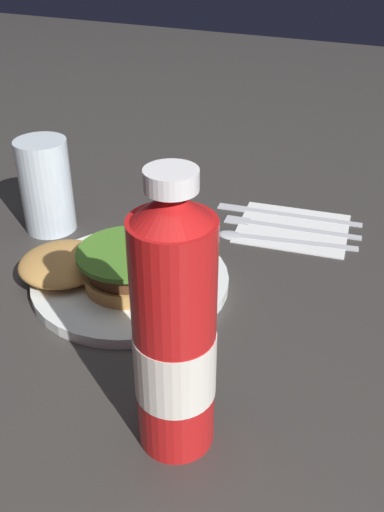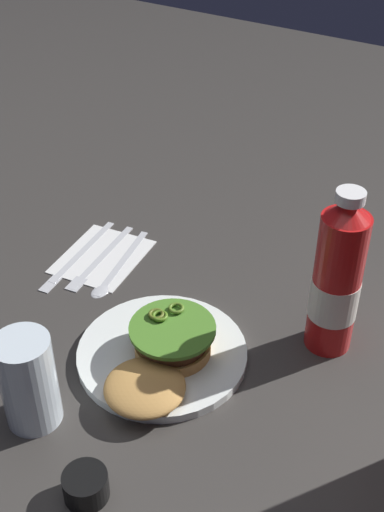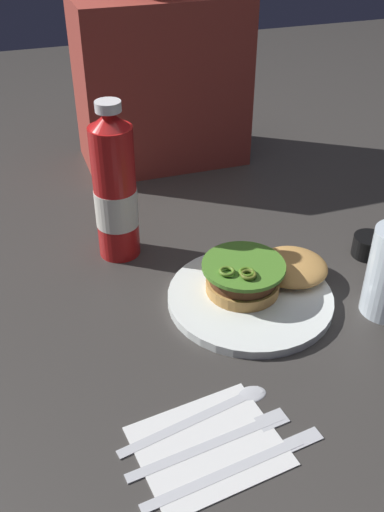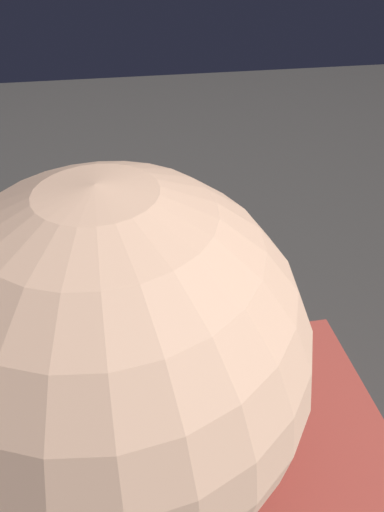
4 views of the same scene
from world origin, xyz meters
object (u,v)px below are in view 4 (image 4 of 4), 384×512
object	(u,v)px
dinner_plate	(137,295)
ketchup_bottle	(242,312)
water_glass	(41,255)
napkin	(191,228)
burger_sandwich	(123,293)
condiment_cup	(7,324)
butter_knife	(176,221)
fork_utensil	(183,229)
spoon_utensil	(184,239)

from	to	relation	value
dinner_plate	ketchup_bottle	size ratio (longest dim) A/B	0.94
water_glass	napkin	size ratio (longest dim) A/B	0.85
burger_sandwich	napkin	world-z (taller)	burger_sandwich
napkin	condiment_cup	bearing A→B (deg)	35.67
burger_sandwich	butter_knife	distance (m)	0.31
water_glass	fork_utensil	size ratio (longest dim) A/B	0.67
condiment_cup	burger_sandwich	bearing A→B (deg)	-171.33
condiment_cup	spoon_utensil	world-z (taller)	condiment_cup
napkin	water_glass	bearing A→B (deg)	23.60
burger_sandwich	spoon_utensil	distance (m)	0.24
dinner_plate	spoon_utensil	distance (m)	0.21
dinner_plate	napkin	size ratio (longest dim) A/B	1.55
spoon_utensil	butter_knife	bearing A→B (deg)	-84.89
water_glass	condiment_cup	world-z (taller)	water_glass
burger_sandwich	water_glass	world-z (taller)	water_glass
ketchup_bottle	burger_sandwich	bearing A→B (deg)	-43.76
burger_sandwich	ketchup_bottle	bearing A→B (deg)	136.24
napkin	dinner_plate	bearing A→B (deg)	56.53
condiment_cup	napkin	distance (m)	0.46
dinner_plate	spoon_utensil	size ratio (longest dim) A/B	1.25
dinner_plate	water_glass	distance (m)	0.20
condiment_cup	napkin	bearing A→B (deg)	-144.33
condiment_cup	spoon_utensil	bearing A→B (deg)	-147.30
condiment_cup	water_glass	bearing A→B (deg)	-113.05
condiment_cup	butter_knife	bearing A→B (deg)	-138.48
napkin	butter_knife	world-z (taller)	butter_knife
fork_utensil	spoon_utensil	distance (m)	0.04
ketchup_bottle	fork_utensil	world-z (taller)	ketchup_bottle
napkin	spoon_utensil	distance (m)	0.05
condiment_cup	napkin	world-z (taller)	condiment_cup
ketchup_bottle	napkin	world-z (taller)	ketchup_bottle
dinner_plate	water_glass	world-z (taller)	water_glass
condiment_cup	butter_knife	size ratio (longest dim) A/B	0.24
condiment_cup	napkin	xyz separation A→B (m)	(-0.38, -0.27, -0.02)
spoon_utensil	condiment_cup	bearing A→B (deg)	32.70
burger_sandwich	napkin	size ratio (longest dim) A/B	1.29
ketchup_bottle	butter_knife	bearing A→B (deg)	-84.95
water_glass	fork_utensil	bearing A→B (deg)	-155.45
napkin	fork_utensil	size ratio (longest dim) A/B	0.79
dinner_plate	fork_utensil	world-z (taller)	dinner_plate
condiment_cup	butter_knife	xyz separation A→B (m)	(-0.34, -0.30, -0.01)
butter_knife	spoon_utensil	xyz separation A→B (m)	(-0.01, 0.08, 0.00)
burger_sandwich	fork_utensil	distance (m)	0.28
napkin	butter_knife	size ratio (longest dim) A/B	0.72
burger_sandwich	spoon_utensil	bearing A→B (deg)	-126.76
ketchup_bottle	butter_knife	world-z (taller)	ketchup_bottle
ketchup_bottle	water_glass	distance (m)	0.43
burger_sandwich	butter_knife	bearing A→B (deg)	-116.78
ketchup_bottle	water_glass	xyz separation A→B (m)	(0.33, -0.27, -0.05)
burger_sandwich	ketchup_bottle	size ratio (longest dim) A/B	0.78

